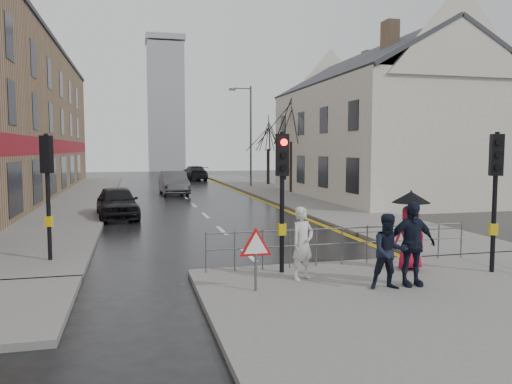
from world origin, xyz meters
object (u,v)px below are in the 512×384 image
pedestrian_b (389,252)px  car_parked (117,202)px  pedestrian_d (411,244)px  car_mid (174,183)px  pedestrian_with_umbrella (410,226)px  pedestrian_a (303,243)px

pedestrian_b → car_parked: (-6.00, 13.76, -0.22)m
pedestrian_d → car_mid: size_ratio=0.38×
pedestrian_b → car_mid: size_ratio=0.33×
pedestrian_b → pedestrian_d: pedestrian_d is taller
pedestrian_with_umbrella → car_mid: bearing=99.3°
pedestrian_b → car_parked: pedestrian_b is taller
car_parked → pedestrian_d: bearing=-70.0°
pedestrian_d → car_parked: pedestrian_d is taller
pedestrian_b → pedestrian_d: size_ratio=0.88×
pedestrian_a → pedestrian_d: pedestrian_d is taller
car_parked → pedestrian_b: bearing=-72.3°
pedestrian_a → pedestrian_b: pedestrian_a is taller
pedestrian_d → car_mid: bearing=101.2°
pedestrian_with_umbrella → car_parked: size_ratio=0.45×
pedestrian_a → car_mid: pedestrian_a is taller
car_mid → pedestrian_b: bearing=-86.5°
pedestrian_d → car_mid: 25.39m
pedestrian_a → pedestrian_with_umbrella: pedestrian_with_umbrella is taller
car_mid → pedestrian_d: bearing=-85.1°
pedestrian_a → pedestrian_d: size_ratio=0.90×
pedestrian_a → car_parked: pedestrian_a is taller
pedestrian_a → pedestrian_b: (1.53, -1.20, -0.03)m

